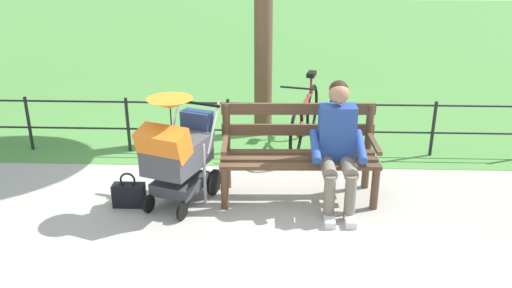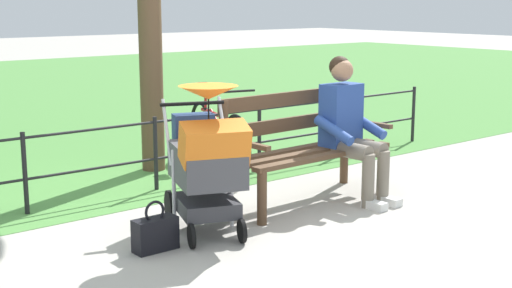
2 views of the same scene
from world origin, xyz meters
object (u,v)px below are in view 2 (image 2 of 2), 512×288
(park_bench, at_px, (302,142))
(person_on_bench, at_px, (350,124))
(handbag, at_px, (155,233))
(bicycle, at_px, (218,135))
(stroller, at_px, (207,158))

(park_bench, bearing_deg, person_on_bench, 149.15)
(person_on_bench, height_order, handbag, person_on_bench)
(handbag, relative_size, bicycle, 0.23)
(person_on_bench, distance_m, stroller, 1.59)
(park_bench, height_order, stroller, stroller)
(person_on_bench, height_order, stroller, person_on_bench)
(person_on_bench, height_order, bicycle, person_on_bench)
(stroller, xyz_separation_m, bicycle, (-1.35, -1.72, -0.23))
(park_bench, xyz_separation_m, stroller, (1.21, 0.26, 0.07))
(person_on_bench, bearing_deg, park_bench, -30.85)
(person_on_bench, bearing_deg, stroller, 1.44)
(stroller, bearing_deg, handbag, 7.52)
(park_bench, xyz_separation_m, bicycle, (-0.14, -1.45, -0.16))
(park_bench, relative_size, stroller, 1.41)
(park_bench, height_order, bicycle, park_bench)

